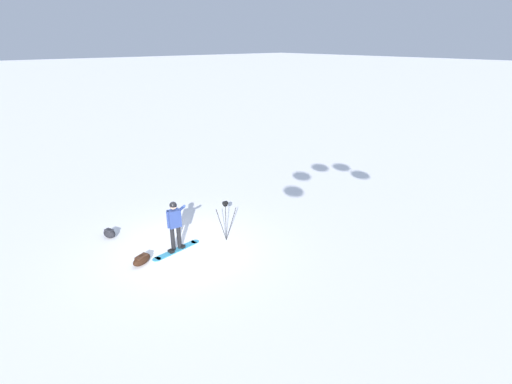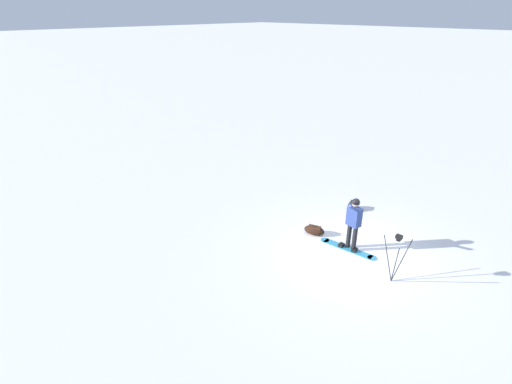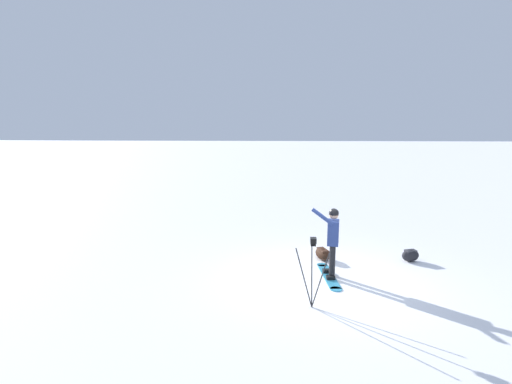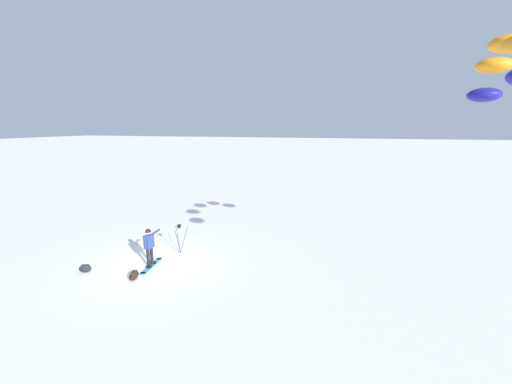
% 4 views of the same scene
% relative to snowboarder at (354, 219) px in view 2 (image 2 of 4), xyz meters
% --- Properties ---
extents(ground_plane, '(300.00, 300.00, 0.00)m').
position_rel_snowboarder_xyz_m(ground_plane, '(-0.14, -0.20, -1.06)').
color(ground_plane, white).
extents(snowboarder, '(0.70, 0.47, 1.75)m').
position_rel_snowboarder_xyz_m(snowboarder, '(0.00, 0.00, 0.00)').
color(snowboarder, black).
rests_on(snowboarder, ground_plane).
extents(snowboard, '(0.47, 1.84, 0.10)m').
position_rel_snowboarder_xyz_m(snowboard, '(-0.06, 0.05, -1.03)').
color(snowboard, teal).
rests_on(snowboard, ground_plane).
extents(gear_bag_large, '(0.53, 0.75, 0.31)m').
position_rel_snowboarder_xyz_m(gear_bag_large, '(-0.12, 1.30, -0.89)').
color(gear_bag_large, black).
rests_on(gear_bag_large, ground_plane).
extents(camera_tripod, '(0.69, 0.66, 1.46)m').
position_rel_snowboarder_xyz_m(camera_tripod, '(-0.56, -1.66, -0.03)').
color(camera_tripod, '#262628').
rests_on(camera_tripod, ground_plane).
extents(gear_bag_small, '(0.57, 0.45, 0.33)m').
position_rel_snowboarder_xyz_m(gear_bag_small, '(2.27, 1.38, -0.88)').
color(gear_bag_small, black).
rests_on(gear_bag_small, ground_plane).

